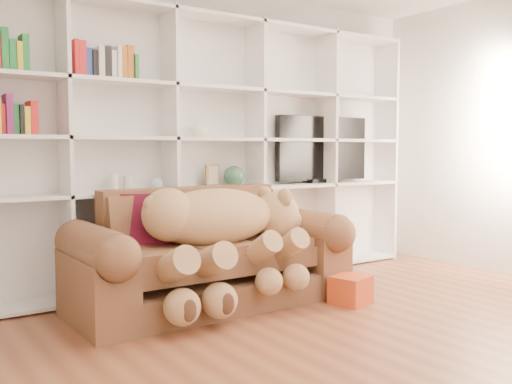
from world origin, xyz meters
TOP-DOWN VIEW (x-y plane):
  - floor at (0.00, 0.00)m, footprint 5.00×5.00m
  - wall_back at (0.00, 2.50)m, footprint 5.00×0.02m
  - bookshelf at (-0.24, 2.36)m, footprint 4.43×0.35m
  - sofa at (-0.41, 1.69)m, footprint 2.14×0.92m
  - teddy_bear at (-0.40, 1.51)m, footprint 1.49×0.84m
  - throw_pillow at (-0.85, 1.84)m, footprint 0.47×0.38m
  - gift_box at (0.51, 1.07)m, footprint 0.33×0.32m
  - tv at (1.32, 2.35)m, footprint 1.15×0.18m
  - picture_frame at (-0.02, 2.30)m, footprint 0.16×0.06m
  - green_vase at (0.21, 2.30)m, footprint 0.19×0.19m
  - figurine_tall at (-0.94, 2.30)m, footprint 0.09×0.09m
  - figurine_short at (-0.82, 2.30)m, footprint 0.09×0.09m
  - snow_globe at (-0.56, 2.30)m, footprint 0.10×0.10m
  - shelf_vase at (-0.15, 2.30)m, footprint 0.18×0.18m

SIDE VIEW (x-z plane):
  - floor at x=0.00m, z-range 0.00..0.00m
  - gift_box at x=0.51m, z-range 0.00..0.22m
  - sofa at x=-0.41m, z-range -0.11..0.79m
  - teddy_bear at x=-0.40m, z-range 0.18..1.04m
  - throw_pillow at x=-0.85m, z-range 0.45..0.88m
  - snow_globe at x=-0.56m, z-range 0.87..0.97m
  - figurine_short at x=-0.82m, z-range 0.86..0.99m
  - figurine_tall at x=-0.94m, z-range 0.86..1.01m
  - green_vase at x=0.21m, z-range 0.86..1.06m
  - picture_frame at x=-0.02m, z-range 0.88..1.08m
  - tv at x=1.32m, z-range 0.86..1.54m
  - bookshelf at x=-0.24m, z-range 0.11..2.51m
  - wall_back at x=0.00m, z-range 0.00..2.70m
  - shelf_vase at x=-0.15m, z-range 1.31..1.48m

